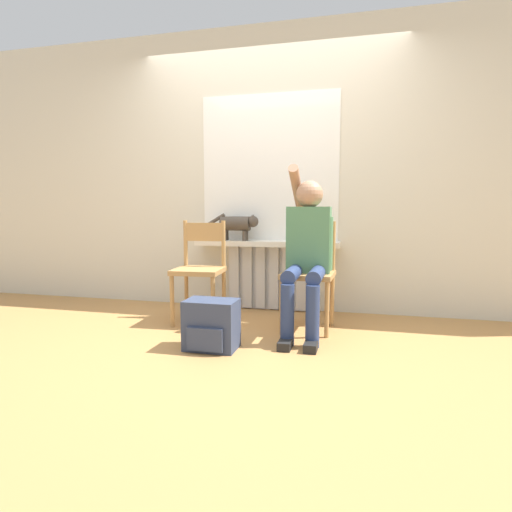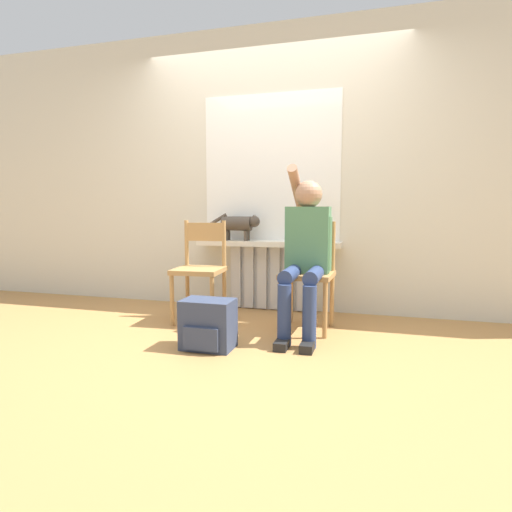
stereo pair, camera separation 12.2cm
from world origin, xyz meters
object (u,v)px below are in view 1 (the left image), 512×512
Objects in this scene: chair_left at (200,268)px; cat at (238,224)px; chair_right at (309,272)px; backpack at (211,325)px; person at (307,247)px.

chair_left is 1.69× the size of cat.
chair_right reaches higher than backpack.
chair_left is at bearing 172.80° from person.
person is 3.69× the size of backpack.
chair_left is 0.94m from chair_right.
person is at bearing 43.82° from backpack.
cat reaches higher than backpack.
cat is at bearing 64.44° from chair_left.
cat is at bearing 97.40° from backpack.
chair_left is 0.97m from person.
person is at bearing -10.95° from chair_left.
chair_right is 0.95m from backpack.
backpack is (0.35, -0.69, -0.29)m from chair_left.
cat is 1.44× the size of backpack.
chair_right is 1.69× the size of cat.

